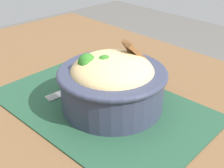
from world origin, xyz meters
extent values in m
cube|color=brown|center=(0.00, 0.00, 0.74)|extent=(1.27, 0.79, 0.03)
cylinder|color=brown|center=(0.58, -0.34, 0.36)|extent=(0.04, 0.04, 0.73)
cube|color=#1E422D|center=(0.02, -0.01, 0.76)|extent=(0.45, 0.31, 0.00)
cylinder|color=#2D3347|center=(0.00, -0.02, 0.80)|extent=(0.20, 0.20, 0.08)
torus|color=#2D3347|center=(0.00, -0.02, 0.83)|extent=(0.22, 0.22, 0.01)
ellipsoid|color=tan|center=(0.00, -0.02, 0.84)|extent=(0.19, 0.19, 0.07)
sphere|color=#2A6820|center=(0.02, 0.02, 0.86)|extent=(0.03, 0.03, 0.03)
sphere|color=#2A6820|center=(0.01, -0.01, 0.86)|extent=(0.03, 0.03, 0.03)
sphere|color=#2A6820|center=(0.03, 0.02, 0.86)|extent=(0.04, 0.04, 0.04)
cylinder|color=orange|center=(-0.02, -0.04, 0.85)|extent=(0.03, 0.02, 0.01)
cube|color=brown|center=(-0.01, -0.07, 0.87)|extent=(0.03, 0.05, 0.04)
cube|color=brown|center=(0.00, -0.07, 0.87)|extent=(0.02, 0.04, 0.05)
cube|color=silver|center=(0.10, -0.03, 0.76)|extent=(0.01, 0.06, 0.00)
cube|color=silver|center=(0.11, 0.01, 0.76)|extent=(0.01, 0.01, 0.00)
cube|color=silver|center=(0.11, 0.03, 0.76)|extent=(0.02, 0.03, 0.00)
cube|color=silver|center=(0.12, 0.05, 0.76)|extent=(0.00, 0.02, 0.00)
cube|color=silver|center=(0.11, 0.05, 0.76)|extent=(0.00, 0.02, 0.00)
cube|color=silver|center=(0.11, 0.05, 0.76)|extent=(0.00, 0.02, 0.00)
cube|color=silver|center=(0.10, 0.05, 0.76)|extent=(0.00, 0.02, 0.00)
camera|label=1|loc=(-0.37, 0.33, 1.09)|focal=47.41mm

